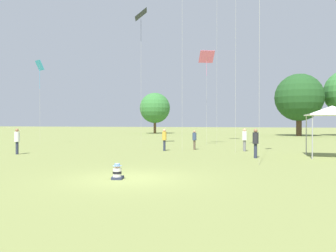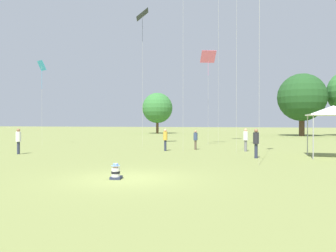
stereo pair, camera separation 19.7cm
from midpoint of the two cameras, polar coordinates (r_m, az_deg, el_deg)
name	(u,v)px [view 2 (the right image)]	position (r m, az deg, el deg)	size (l,w,h in m)	color
ground_plane	(128,179)	(13.12, -6.55, -9.09)	(300.00, 300.00, 0.00)	olive
seated_toddler	(116,173)	(13.00, -8.65, -8.02)	(0.50, 0.58, 0.63)	#282D47
person_standing_0	(246,138)	(25.76, 13.58, -2.01)	(0.50, 0.50, 1.76)	slate
person_standing_1	(18,139)	(25.13, -24.40, -2.04)	(0.42, 0.42, 1.80)	#282D42
person_standing_3	(165,138)	(25.54, -0.25, -2.05)	(0.47, 0.47, 1.72)	#282D42
person_standing_4	(256,141)	(21.00, 15.35, -2.47)	(0.38, 0.38, 1.82)	#282D42
person_standing_5	(196,138)	(26.75, 5.02, -2.13)	(0.46, 0.46, 1.58)	brown
canopy_tent	(333,111)	(23.10, 27.07, 2.38)	(3.00, 3.00, 3.28)	white
kite_0	(208,58)	(33.58, 7.18, 11.70)	(1.75, 1.53, 9.32)	pink
kite_2	(42,68)	(35.49, -20.99, 9.47)	(1.15, 0.90, 8.39)	#339EDB
kite_3	(142,17)	(33.07, -4.30, 18.37)	(1.51, 1.70, 13.02)	#1E2328
distant_tree_1	(157,108)	(66.79, -1.78, 3.15)	(6.17, 6.17, 8.30)	brown
distant_tree_2	(302,97)	(58.45, 22.38, 4.62)	(7.83, 7.83, 10.31)	#473323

